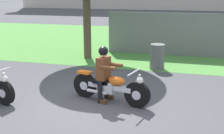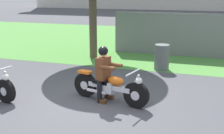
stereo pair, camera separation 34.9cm
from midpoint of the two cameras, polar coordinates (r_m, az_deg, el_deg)
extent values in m
plane|color=#4C4C51|center=(7.13, -6.18, -7.42)|extent=(120.00, 120.00, 0.00)
cube|color=#549342|center=(15.96, 6.18, 5.12)|extent=(60.00, 12.00, 0.01)
cylinder|color=black|center=(6.83, 3.57, -5.50)|extent=(0.65, 0.26, 0.64)
cylinder|color=silver|center=(6.83, 3.57, -5.50)|extent=(0.25, 0.19, 0.22)
cylinder|color=black|center=(7.54, -6.70, -3.60)|extent=(0.65, 0.26, 0.64)
cylinder|color=silver|center=(7.54, -6.70, -3.60)|extent=(0.25, 0.19, 0.22)
cube|color=silver|center=(7.13, -1.83, -3.92)|extent=(1.18, 0.41, 0.12)
cube|color=silver|center=(7.16, -2.18, -4.01)|extent=(0.37, 0.31, 0.28)
ellipsoid|color=orange|center=(6.99, -0.57, -2.75)|extent=(0.48, 0.33, 0.22)
cube|color=black|center=(7.21, -3.35, -2.89)|extent=(0.48, 0.33, 0.10)
cube|color=orange|center=(7.43, -6.78, -1.05)|extent=(0.40, 0.28, 0.06)
cylinder|color=silver|center=(6.77, 3.22, -3.45)|extent=(0.26, 0.11, 0.53)
cylinder|color=silver|center=(6.71, 2.87, -1.03)|extent=(0.19, 0.65, 0.04)
sphere|color=white|center=(6.69, 4.08, -2.69)|extent=(0.16, 0.16, 0.16)
cylinder|color=silver|center=(7.21, -4.45, -4.91)|extent=(0.55, 0.20, 0.08)
cylinder|color=black|center=(7.40, -2.33, -4.14)|extent=(0.12, 0.12, 0.57)
cube|color=#593319|center=(7.45, -1.91, -5.92)|extent=(0.26, 0.15, 0.10)
cylinder|color=black|center=(7.11, -3.81, -4.97)|extent=(0.12, 0.12, 0.57)
cube|color=#593319|center=(7.16, -3.37, -6.81)|extent=(0.26, 0.15, 0.10)
cube|color=brown|center=(7.09, -3.12, -0.24)|extent=(0.30, 0.42, 0.56)
cylinder|color=brown|center=(7.10, -0.90, 0.47)|extent=(0.43, 0.18, 0.09)
cylinder|color=brown|center=(6.81, -2.29, -0.15)|extent=(0.43, 0.18, 0.09)
sphere|color=#D8A884|center=(6.99, -3.16, 2.92)|extent=(0.20, 0.20, 0.20)
sphere|color=black|center=(6.99, -3.17, 3.16)|extent=(0.24, 0.24, 0.24)
cylinder|color=black|center=(7.53, -21.82, -4.77)|extent=(0.62, 0.25, 0.60)
cylinder|color=silver|center=(7.53, -21.82, -4.77)|extent=(0.24, 0.18, 0.21)
cylinder|color=silver|center=(7.49, -22.25, -2.89)|extent=(0.26, 0.11, 0.53)
sphere|color=white|center=(7.37, -21.79, -2.21)|extent=(0.16, 0.16, 0.16)
cylinder|color=brown|center=(11.75, -5.82, 8.17)|extent=(0.31, 0.31, 2.66)
cylinder|color=#595E5B|center=(10.22, 8.00, 2.04)|extent=(0.52, 0.52, 0.89)
cube|color=slate|center=(12.45, 14.33, 6.16)|extent=(7.00, 0.06, 1.80)
camera|label=1|loc=(0.17, -91.39, -0.37)|focal=46.15mm
camera|label=2|loc=(0.17, 88.61, 0.37)|focal=46.15mm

